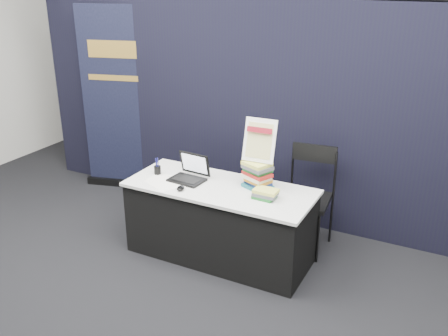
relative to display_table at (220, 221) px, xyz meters
The scene contains 15 objects.
floor 0.67m from the display_table, 90.00° to the right, with size 8.00×8.00×0.00m, color black.
wall_back 3.71m from the display_table, 90.00° to the left, with size 8.00×0.02×3.50m, color silver.
drape_partition 1.33m from the display_table, 90.00° to the left, with size 6.00×0.08×2.40m, color black.
display_table is the anchor object (origin of this frame).
laptop 0.56m from the display_table, behind, with size 0.35×0.29×0.25m.
mouse 0.54m from the display_table, 140.66° to the right, with size 0.07×0.11×0.03m, color black.
brochure_left 0.69m from the display_table, behind, with size 0.29×0.21×0.00m, color white.
brochure_mid 0.66m from the display_table, 159.75° to the right, with size 0.34×0.24×0.00m, color white.
brochure_right 0.60m from the display_table, 167.80° to the right, with size 0.31×0.22×0.00m, color silver.
pen_cup 0.81m from the display_table, behind, with size 0.07×0.07×0.09m, color black.
book_stack_tall 0.61m from the display_table, 22.65° to the left, with size 0.29×0.26×0.26m.
book_stack_short 0.63m from the display_table, ahead, with size 0.21×0.16×0.09m.
info_sign 0.91m from the display_table, 27.10° to the left, with size 0.31×0.16×0.41m.
pullup_banner 2.25m from the display_table, 153.90° to the left, with size 0.96×0.35×2.29m.
stacking_chair 0.91m from the display_table, 40.88° to the left, with size 0.51×0.52×1.04m.
Camera 1 is at (2.01, -3.27, 2.67)m, focal length 40.00 mm.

